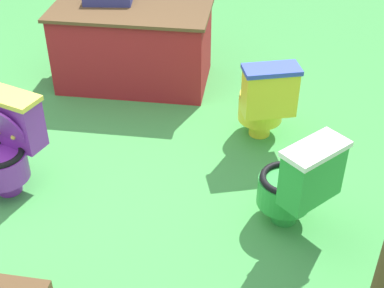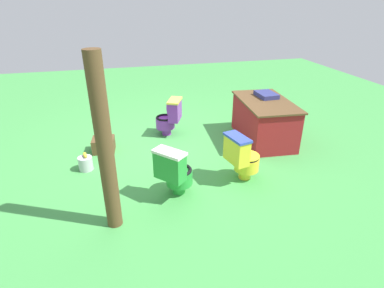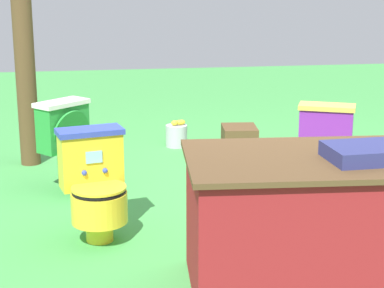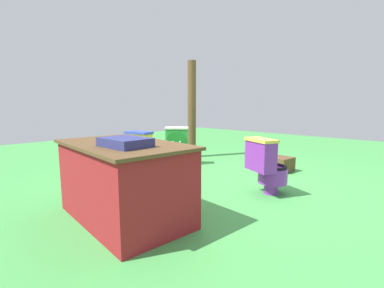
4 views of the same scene
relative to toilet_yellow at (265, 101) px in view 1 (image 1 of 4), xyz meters
The scene contains 5 objects.
ground 1.58m from the toilet_yellow, 148.93° to the right, with size 14.00×14.00×0.00m, color #429947.
toilet_yellow is the anchor object (origin of this frame).
toilet_purple 2.00m from the toilet_yellow, 158.54° to the right, with size 0.57×0.61×0.73m.
toilet_green 1.05m from the toilet_yellow, 80.96° to the right, with size 0.63×0.63×0.73m.
vendor_table 1.53m from the toilet_yellow, 142.26° to the left, with size 1.52×0.97×0.85m.
Camera 1 is at (0.98, -3.04, 2.66)m, focal length 51.26 mm.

